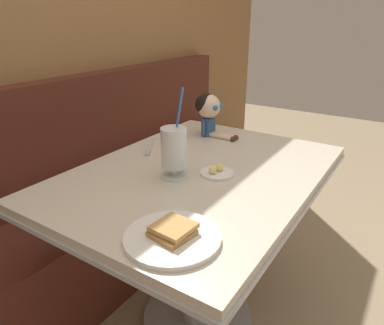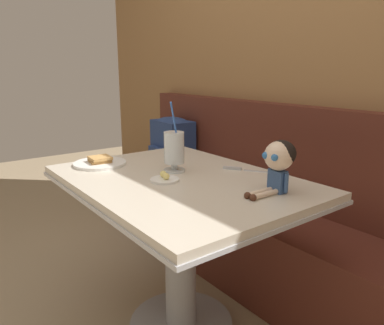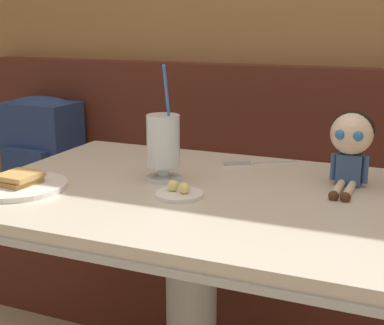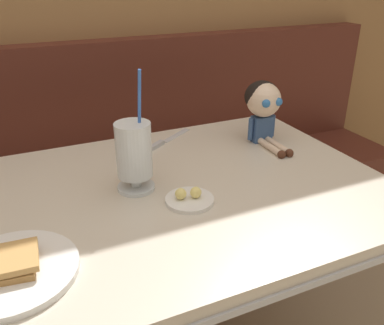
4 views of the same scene
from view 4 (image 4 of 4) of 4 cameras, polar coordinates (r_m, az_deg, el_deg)
The scene contains 7 objects.
booth_bench at distance 1.80m, azimuth -9.60°, elevation -6.14°, with size 2.60×0.48×1.00m.
diner_table at distance 1.18m, azimuth -1.88°, elevation -11.86°, with size 1.11×0.81×0.74m.
toast_plate at distance 0.86m, azimuth -23.72°, elevation -13.57°, with size 0.25×0.25×0.04m.
milkshake_glass at distance 1.04m, azimuth -8.00°, elevation 1.19°, with size 0.10×0.10×0.31m.
butter_saucer at distance 1.01m, azimuth -0.48°, elevation -5.00°, with size 0.12×0.12×0.04m.
butter_knife at distance 1.34m, azimuth -4.31°, elevation 2.70°, with size 0.21×0.15×0.01m.
seated_doll at distance 1.34m, azimuth 9.83°, elevation 8.09°, with size 0.11×0.22×0.20m.
Camera 4 is at (-0.36, -0.69, 1.26)m, focal length 38.63 mm.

